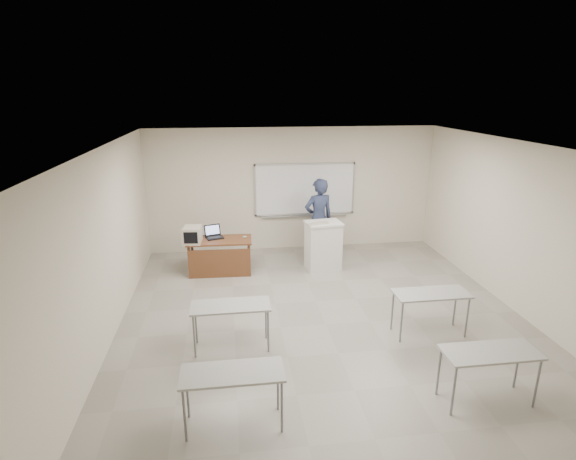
{
  "coord_description": "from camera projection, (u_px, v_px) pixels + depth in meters",
  "views": [
    {
      "loc": [
        -1.56,
        -6.69,
        3.84
      ],
      "look_at": [
        -0.36,
        2.2,
        1.03
      ],
      "focal_mm": 28.0,
      "sensor_mm": 36.0,
      "label": 1
    }
  ],
  "objects": [
    {
      "name": "floor",
      "position": [
        326.0,
        325.0,
        7.68
      ],
      "size": [
        7.0,
        8.0,
        0.01
      ],
      "primitive_type": "cube",
      "color": "gray",
      "rests_on": "ground"
    },
    {
      "name": "whiteboard",
      "position": [
        305.0,
        190.0,
        11.02
      ],
      "size": [
        2.48,
        0.1,
        1.31
      ],
      "color": "white",
      "rests_on": "floor"
    },
    {
      "name": "crt_monitor",
      "position": [
        193.0,
        235.0,
        9.44
      ],
      "size": [
        0.38,
        0.42,
        0.36
      ],
      "rotation": [
        0.0,
        0.0,
        -0.11
      ],
      "color": "#B4A995",
      "rests_on": "instructor_desk"
    },
    {
      "name": "presenter",
      "position": [
        319.0,
        219.0,
        10.47
      ],
      "size": [
        0.79,
        0.61,
        1.91
      ],
      "primitive_type": "imported",
      "rotation": [
        0.0,
        0.0,
        3.37
      ],
      "color": "black",
      "rests_on": "floor"
    },
    {
      "name": "podium",
      "position": [
        323.0,
        245.0,
        9.94
      ],
      "size": [
        0.76,
        0.56,
        1.08
      ],
      "rotation": [
        0.0,
        0.0,
        0.12
      ],
      "color": "beige",
      "rests_on": "floor"
    },
    {
      "name": "instructor_desk",
      "position": [
        220.0,
        251.0,
        9.64
      ],
      "size": [
        1.38,
        0.69,
        0.75
      ],
      "rotation": [
        0.0,
        0.0,
        -0.04
      ],
      "color": "brown",
      "rests_on": "floor"
    },
    {
      "name": "keyboard",
      "position": [
        318.0,
        223.0,
        9.64
      ],
      "size": [
        0.51,
        0.28,
        0.03
      ],
      "primitive_type": "cube",
      "rotation": [
        0.0,
        0.0,
        0.27
      ],
      "color": "#B4A995",
      "rests_on": "podium"
    },
    {
      "name": "mouse",
      "position": [
        245.0,
        237.0,
        9.79
      ],
      "size": [
        0.11,
        0.08,
        0.04
      ],
      "primitive_type": "ellipsoid",
      "rotation": [
        0.0,
        0.0,
        0.17
      ],
      "color": "#AEB1B5",
      "rests_on": "instructor_desk"
    },
    {
      "name": "student_desks",
      "position": [
        348.0,
        330.0,
        6.2
      ],
      "size": [
        4.4,
        2.2,
        0.73
      ],
      "color": "#9C9C97",
      "rests_on": "floor"
    },
    {
      "name": "laptop",
      "position": [
        215.0,
        235.0,
        9.8
      ],
      "size": [
        0.36,
        0.33,
        0.26
      ],
      "rotation": [
        0.0,
        0.0,
        0.32
      ],
      "color": "black",
      "rests_on": "instructor_desk"
    }
  ]
}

